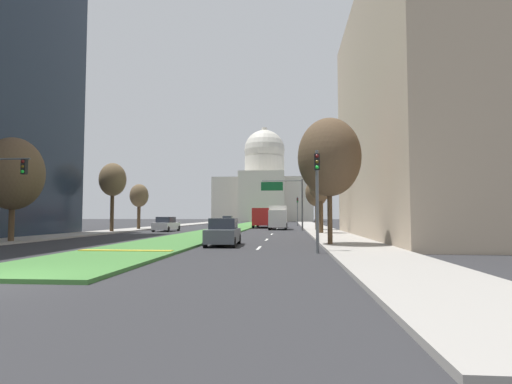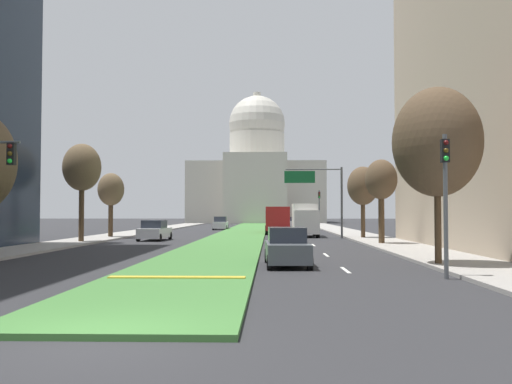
{
  "view_description": "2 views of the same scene",
  "coord_description": "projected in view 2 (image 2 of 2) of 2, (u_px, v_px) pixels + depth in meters",
  "views": [
    {
      "loc": [
        8.11,
        -10.53,
        1.9
      ],
      "look_at": [
        2.9,
        50.96,
        5.52
      ],
      "focal_mm": 27.95,
      "sensor_mm": 36.0,
      "label": 1
    },
    {
      "loc": [
        3.22,
        -10.15,
        2.4
      ],
      "look_at": [
        1.47,
        54.55,
        4.76
      ],
      "focal_mm": 38.54,
      "sensor_mm": 36.0,
      "label": 2
    }
  ],
  "objects": [
    {
      "name": "street_tree_right_far",
      "position": [
        363.0,
        186.0,
        48.76
      ],
      "size": [
        2.75,
        2.75,
        6.45
      ],
      "color": "#4C3823",
      "rests_on": "ground_plane"
    },
    {
      "name": "grass_median",
      "position": [
        243.0,
        232.0,
        62.98
      ],
      "size": [
        5.22,
        105.78,
        0.14
      ],
      "primitive_type": "cube",
      "color": "#427A38",
      "rests_on": "ground_plane"
    },
    {
      "name": "sedan_far_horizon",
      "position": [
        221.0,
        224.0,
        74.14
      ],
      "size": [
        1.91,
        4.55,
        1.78
      ],
      "color": "silver",
      "rests_on": "ground_plane"
    },
    {
      "name": "sedan_distant",
      "position": [
        301.0,
        226.0,
        62.15
      ],
      "size": [
        2.21,
        4.59,
        1.65
      ],
      "color": "silver",
      "rests_on": "ground_plane"
    },
    {
      "name": "traffic_light_near_right",
      "position": [
        445.0,
        186.0,
        19.69
      ],
      "size": [
        0.28,
        0.35,
        5.2
      ],
      "color": "#515456",
      "rests_on": "ground_plane"
    },
    {
      "name": "capitol_building",
      "position": [
        257.0,
        178.0,
        127.14
      ],
      "size": [
        29.92,
        28.62,
        30.41
      ],
      "color": "beige",
      "rests_on": "ground_plane"
    },
    {
      "name": "median_curb_nose",
      "position": [
        177.0,
        277.0,
        18.84
      ],
      "size": [
        4.7,
        0.5,
        0.04
      ],
      "primitive_type": "cube",
      "color": "gold",
      "rests_on": "grass_median"
    },
    {
      "name": "street_tree_left_mid",
      "position": [
        82.0,
        168.0,
        42.43
      ],
      "size": [
        2.92,
        2.92,
        7.68
      ],
      "color": "#4C3823",
      "rests_on": "ground_plane"
    },
    {
      "name": "traffic_light_far_right",
      "position": [
        319.0,
        205.0,
        71.04
      ],
      "size": [
        0.28,
        0.35,
        5.2
      ],
      "color": "#515456",
      "rests_on": "ground_plane"
    },
    {
      "name": "street_tree_right_near",
      "position": [
        437.0,
        142.0,
        24.21
      ],
      "size": [
        3.88,
        3.88,
        7.92
      ],
      "color": "#4C3823",
      "rests_on": "ground_plane"
    },
    {
      "name": "street_tree_left_far",
      "position": [
        111.0,
        190.0,
        50.43
      ],
      "size": [
        2.4,
        2.4,
        5.98
      ],
      "color": "#4C3823",
      "rests_on": "ground_plane"
    },
    {
      "name": "sedan_very_far",
      "position": [
        291.0,
        222.0,
        85.66
      ],
      "size": [
        1.93,
        4.21,
        1.64
      ],
      "color": "silver",
      "rests_on": "ground_plane"
    },
    {
      "name": "city_bus",
      "position": [
        277.0,
        218.0,
        61.71
      ],
      "size": [
        2.62,
        11.0,
        2.95
      ],
      "color": "#B21E1E",
      "rests_on": "ground_plane"
    },
    {
      "name": "box_truck_delivery",
      "position": [
        305.0,
        219.0,
        53.26
      ],
      "size": [
        2.4,
        6.4,
        3.2
      ],
      "color": "silver",
      "rests_on": "ground_plane"
    },
    {
      "name": "lane_dashes_right",
      "position": [
        305.0,
        238.0,
        50.15
      ],
      "size": [
        0.16,
        55.36,
        0.01
      ],
      "color": "silver",
      "rests_on": "ground_plane"
    },
    {
      "name": "sidewalk_left",
      "position": [
        126.0,
        234.0,
        57.43
      ],
      "size": [
        4.0,
        105.78,
        0.15
      ],
      "primitive_type": "cube",
      "color": "#9E9991",
      "rests_on": "ground_plane"
    },
    {
      "name": "sidewalk_right",
      "position": [
        356.0,
        234.0,
        56.78
      ],
      "size": [
        4.0,
        105.78,
        0.15
      ],
      "primitive_type": "cube",
      "color": "#9E9991",
      "rests_on": "ground_plane"
    },
    {
      "name": "overhead_guide_sign",
      "position": [
        320.0,
        187.0,
        50.12
      ],
      "size": [
        5.33,
        0.2,
        6.5
      ],
      "color": "#515456",
      "rests_on": "ground_plane"
    },
    {
      "name": "sedan_lead_stopped",
      "position": [
        287.0,
        248.0,
        24.36
      ],
      "size": [
        2.04,
        4.36,
        1.71
      ],
      "color": "#4C5156",
      "rests_on": "ground_plane"
    },
    {
      "name": "ground_plane",
      "position": [
        245.0,
        231.0,
        68.84
      ],
      "size": [
        260.0,
        260.0,
        0.0
      ],
      "primitive_type": "plane",
      "color": "#2B2B2D"
    },
    {
      "name": "sedan_midblock",
      "position": [
        155.0,
        231.0,
        46.29
      ],
      "size": [
        2.16,
        4.75,
        1.71
      ],
      "color": "silver",
      "rests_on": "ground_plane"
    },
    {
      "name": "street_tree_right_mid",
      "position": [
        381.0,
        181.0,
        39.86
      ],
      "size": [
        2.32,
        2.32,
        6.22
      ],
      "color": "#4C3823",
      "rests_on": "ground_plane"
    }
  ]
}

